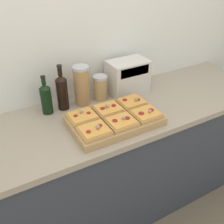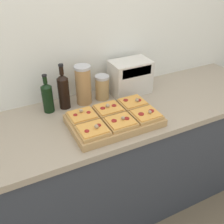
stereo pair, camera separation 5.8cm
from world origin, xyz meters
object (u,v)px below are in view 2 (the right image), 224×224
at_px(wine_bottle, 64,90).
at_px(grain_jar_short, 102,87).
at_px(olive_oil_bottle, 47,97).
at_px(cutting_board, 114,120).
at_px(toaster_oven, 130,77).
at_px(grain_jar_tall, 83,85).

xyz_separation_m(wine_bottle, grain_jar_short, (0.27, 0.00, -0.04)).
bearing_deg(olive_oil_bottle, wine_bottle, -0.00).
bearing_deg(cutting_board, grain_jar_short, 77.91).
bearing_deg(grain_jar_short, olive_oil_bottle, 180.00).
distance_m(cutting_board, wine_bottle, 0.39).
xyz_separation_m(cutting_board, grain_jar_short, (0.07, 0.31, 0.06)).
xyz_separation_m(cutting_board, olive_oil_bottle, (-0.31, 0.31, 0.08)).
height_order(wine_bottle, grain_jar_short, wine_bottle).
height_order(olive_oil_bottle, wine_bottle, wine_bottle).
xyz_separation_m(wine_bottle, toaster_oven, (0.49, -0.00, -0.01)).
distance_m(cutting_board, grain_jar_tall, 0.34).
distance_m(grain_jar_tall, grain_jar_short, 0.14).
relative_size(grain_jar_tall, grain_jar_short, 1.57).
bearing_deg(toaster_oven, grain_jar_short, 179.78).
distance_m(cutting_board, olive_oil_bottle, 0.45).
bearing_deg(cutting_board, wine_bottle, 122.81).
relative_size(olive_oil_bottle, toaster_oven, 0.84).
bearing_deg(olive_oil_bottle, grain_jar_tall, -0.00).
relative_size(wine_bottle, grain_jar_short, 1.78).
bearing_deg(toaster_oven, cutting_board, -132.29).
relative_size(olive_oil_bottle, grain_jar_short, 1.50).
bearing_deg(toaster_oven, olive_oil_bottle, 179.92).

